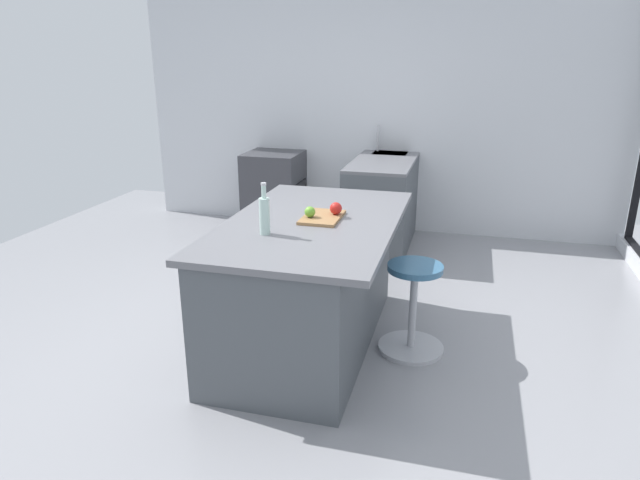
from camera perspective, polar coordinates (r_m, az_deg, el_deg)
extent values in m
plane|color=gray|center=(3.96, -1.94, -10.19)|extent=(7.31, 7.31, 0.00)
cube|color=silver|center=(6.23, 5.71, 13.59)|extent=(0.12, 5.27, 2.73)
cube|color=#4C5156|center=(6.01, 6.81, 4.30)|extent=(1.84, 0.60, 0.86)
cube|color=slate|center=(5.92, 6.98, 8.48)|extent=(1.84, 0.60, 0.03)
cube|color=#38383D|center=(6.15, 7.28, 8.43)|extent=(0.44, 0.36, 0.12)
cylinder|color=#B7B7BC|center=(6.14, 5.95, 10.35)|extent=(0.02, 0.02, 0.28)
cube|color=#38383D|center=(6.32, -4.71, 5.07)|extent=(0.60, 0.60, 0.86)
cube|color=black|center=(6.23, -2.05, 4.52)|extent=(0.44, 0.01, 0.32)
cube|color=#4C5156|center=(3.77, -1.47, -4.61)|extent=(1.76, 0.88, 0.84)
cube|color=slate|center=(3.60, -0.77, 1.76)|extent=(1.82, 1.08, 0.04)
cylinder|color=#B7B7BC|center=(3.88, 9.27, -10.80)|extent=(0.44, 0.44, 0.03)
cylinder|color=#B7B7BC|center=(3.75, 9.49, -7.05)|extent=(0.05, 0.05, 0.55)
cylinder|color=#336084|center=(3.64, 9.74, -2.83)|extent=(0.36, 0.36, 0.04)
cube|color=olive|center=(3.62, 0.23, 2.34)|extent=(0.36, 0.24, 0.02)
sphere|color=#609E2D|center=(3.58, -1.02, 2.92)|extent=(0.07, 0.07, 0.07)
sphere|color=red|center=(3.64, 1.64, 3.26)|extent=(0.08, 0.08, 0.08)
cylinder|color=silver|center=(3.30, -5.70, 2.43)|extent=(0.06, 0.06, 0.22)
cylinder|color=silver|center=(3.26, -5.78, 4.96)|extent=(0.03, 0.03, 0.08)
cylinder|color=#B7B7BC|center=(3.25, -5.81, 5.73)|extent=(0.03, 0.03, 0.02)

